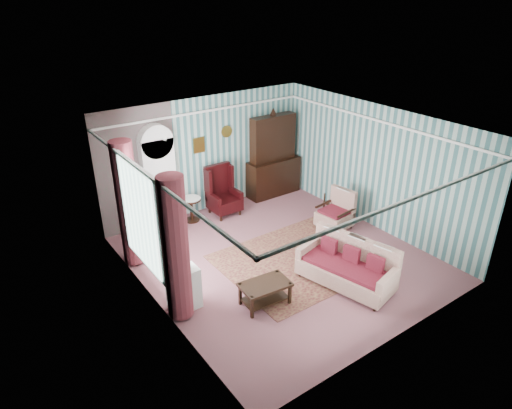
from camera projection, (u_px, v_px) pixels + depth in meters
floor at (280, 258)px, 9.71m from camera, size 6.00×6.00×0.00m
room_shell at (251, 175)px, 8.64m from camera, size 5.53×6.02×2.91m
bookcase at (160, 182)px, 10.60m from camera, size 0.80×0.28×2.24m
dresser_hutch at (274, 153)px, 12.18m from camera, size 1.50×0.56×2.36m
wingback_left at (159, 210)px, 10.40m from camera, size 0.76×0.80×1.25m
wingback_right at (224, 191)px, 11.31m from camera, size 0.76×0.80×1.25m
seated_woman at (159, 211)px, 10.42m from camera, size 0.44×0.40×1.18m
round_side_table at (192, 210)px, 11.12m from camera, size 0.50×0.50×0.60m
nest_table at (335, 203)px, 11.54m from camera, size 0.45×0.38×0.54m
plant_stand at (184, 289)px, 8.07m from camera, size 0.55×0.35×0.80m
rug at (299, 260)px, 9.65m from camera, size 3.20×2.60×0.01m
sofa at (346, 264)px, 8.67m from camera, size 1.45×2.05×0.92m
floral_armchair at (335, 211)px, 10.71m from camera, size 0.81×0.86×0.92m
coffee_table at (265, 294)px, 8.24m from camera, size 0.94×0.62×0.45m
potted_plant_a at (179, 264)px, 7.73m from camera, size 0.41×0.37×0.39m
potted_plant_b at (182, 256)px, 7.88m from camera, size 0.30×0.27×0.45m
potted_plant_c at (178, 258)px, 7.87m from camera, size 0.29×0.29×0.41m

